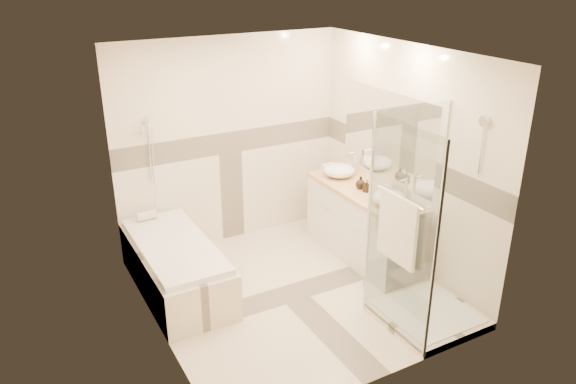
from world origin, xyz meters
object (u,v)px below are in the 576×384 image
vessel_sink_far (389,198)px  amenity_bottle_a (367,186)px  vanity (363,224)px  amenity_bottle_b (361,182)px  shower_enclosure (417,274)px  bathtub (176,264)px  vessel_sink_near (339,170)px

vessel_sink_far → amenity_bottle_a: vessel_sink_far is taller
vanity → amenity_bottle_a: amenity_bottle_a is taller
amenity_bottle_b → vessel_sink_far: bearing=-90.0°
shower_enclosure → amenity_bottle_b: (0.27, 1.33, 0.42)m
shower_enclosure → vessel_sink_far: bearing=71.6°
amenity_bottle_a → vessel_sink_far: bearing=-90.0°
amenity_bottle_a → bathtub: bearing=169.3°
shower_enclosure → vessel_sink_far: 0.96m
shower_enclosure → amenity_bottle_a: size_ratio=14.50×
bathtub → amenity_bottle_b: 2.24m
vanity → vessel_sink_far: size_ratio=4.39×
vanity → vessel_sink_far: 0.67m
vanity → vessel_sink_far: (-0.02, -0.45, 0.50)m
bathtub → vanity: bearing=-9.2°
amenity_bottle_a → vessel_sink_near: bearing=90.0°
amenity_bottle_a → amenity_bottle_b: bearing=90.0°
amenity_bottle_b → bathtub: bearing=172.3°
vanity → amenity_bottle_a: 0.50m
bathtub → amenity_bottle_b: (2.13, -0.29, 0.62)m
vessel_sink_near → shower_enclosure: bearing=-98.8°
vessel_sink_far → bathtub: bearing=159.4°
bathtub → vessel_sink_near: 2.22m
vessel_sink_near → amenity_bottle_a: bearing=-90.0°
shower_enclosure → amenity_bottle_b: size_ratio=13.97×
vessel_sink_far → amenity_bottle_b: vessel_sink_far is taller
amenity_bottle_a → shower_enclosure: bearing=-102.6°
vanity → vessel_sink_near: 0.71m
shower_enclosure → vessel_sink_far: shower_enclosure is taller
bathtub → shower_enclosure: size_ratio=0.83×
vanity → amenity_bottle_b: amenity_bottle_b is taller
bathtub → shower_enclosure: 2.47m
vanity → shower_enclosure: size_ratio=0.79×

